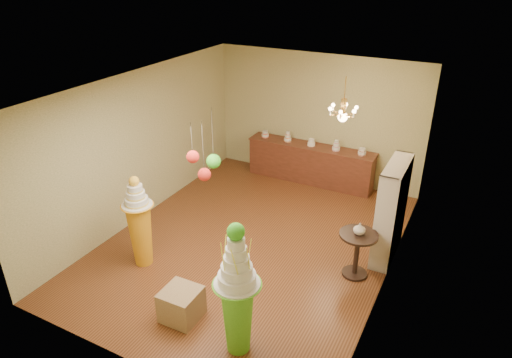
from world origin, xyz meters
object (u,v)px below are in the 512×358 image
at_px(sideboard, 310,163).
at_px(round_table, 357,249).
at_px(pedestal_orange, 140,228).
at_px(pedestal_green, 237,301).

bearing_deg(sideboard, round_table, -56.33).
bearing_deg(sideboard, pedestal_orange, -107.72).
relative_size(pedestal_orange, round_table, 2.07).
xyz_separation_m(pedestal_orange, sideboard, (1.41, 4.40, -0.24)).
distance_m(pedestal_orange, sideboard, 4.63).
xyz_separation_m(pedestal_green, pedestal_orange, (-2.45, 0.94, -0.11)).
bearing_deg(sideboard, pedestal_green, -78.92).
height_order(pedestal_green, sideboard, pedestal_green).
distance_m(pedestal_green, round_table, 2.54).
height_order(pedestal_green, round_table, pedestal_green).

